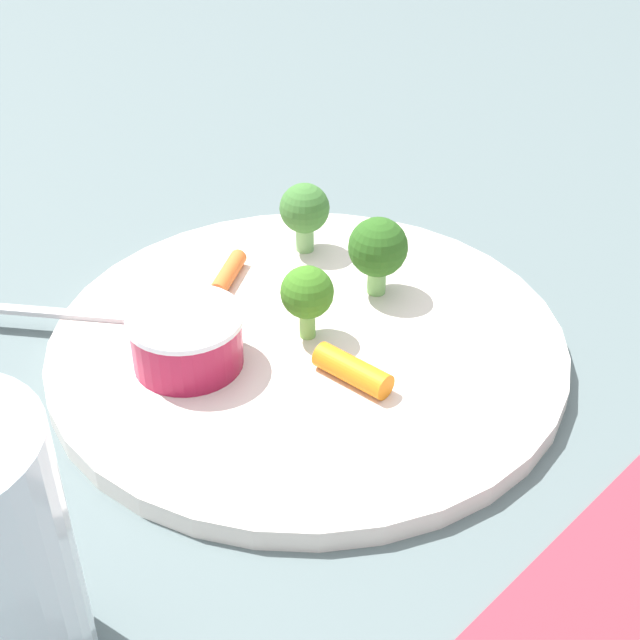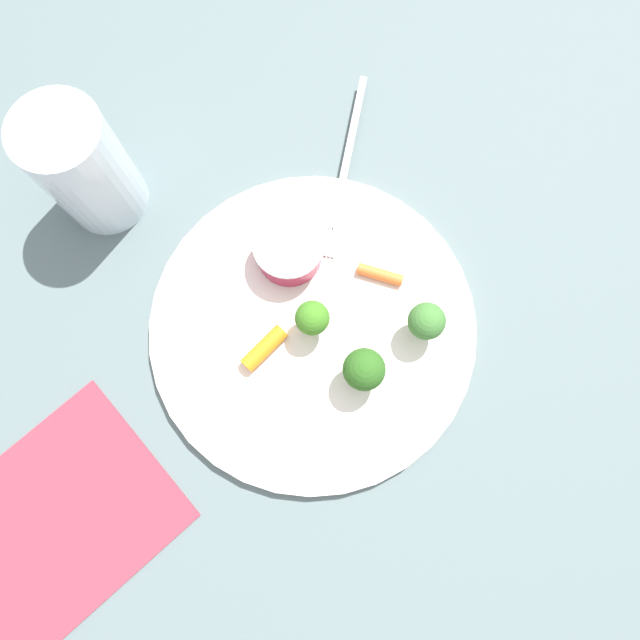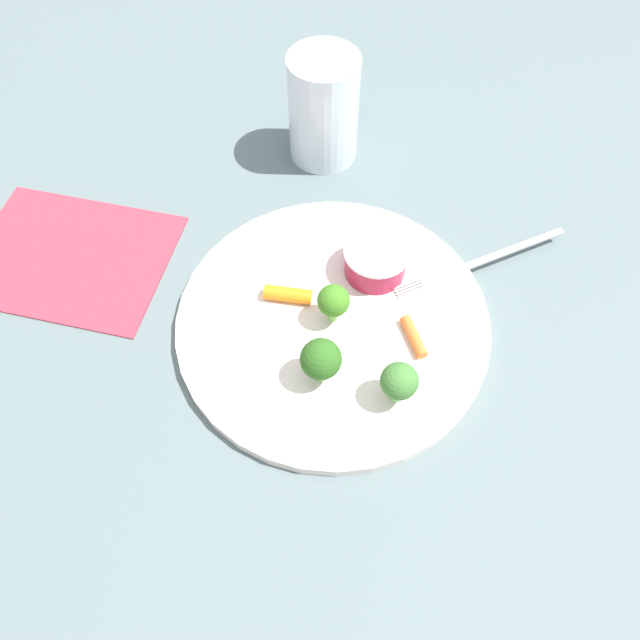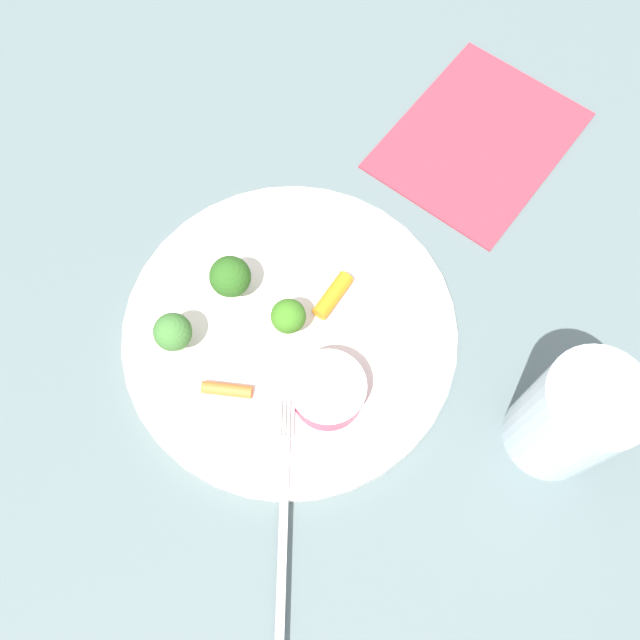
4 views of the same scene
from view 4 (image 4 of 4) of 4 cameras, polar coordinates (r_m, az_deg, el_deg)
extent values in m
plane|color=#546465|center=(0.60, -2.47, -1.18)|extent=(2.40, 2.40, 0.00)
cylinder|color=silver|center=(0.59, -2.49, -0.97)|extent=(0.29, 0.29, 0.01)
cylinder|color=#A0193A|center=(0.55, 0.66, -5.95)|extent=(0.06, 0.06, 0.03)
cylinder|color=silver|center=(0.54, 0.68, -5.50)|extent=(0.06, 0.06, 0.00)
cylinder|color=#82C35C|center=(0.58, -3.00, -0.44)|extent=(0.01, 0.01, 0.02)
sphere|color=#3C761F|center=(0.56, -3.09, 0.31)|extent=(0.03, 0.03, 0.03)
cylinder|color=#82BF69|center=(0.60, -7.08, 2.79)|extent=(0.01, 0.01, 0.02)
sphere|color=#2B5B1C|center=(0.58, -7.33, 3.71)|extent=(0.03, 0.03, 0.03)
cylinder|color=#82BA70|center=(0.58, -11.69, -1.71)|extent=(0.01, 0.01, 0.02)
sphere|color=#3E7331|center=(0.56, -12.09, -0.97)|extent=(0.03, 0.03, 0.03)
cylinder|color=orange|center=(0.59, 1.06, 2.05)|extent=(0.04, 0.02, 0.01)
cylinder|color=orange|center=(0.57, -7.72, -5.74)|extent=(0.03, 0.04, 0.01)
cube|color=#BDBBBC|center=(0.55, -3.09, -17.74)|extent=(0.13, 0.10, 0.00)
cube|color=#BDBBBC|center=(0.56, -3.29, -8.15)|extent=(0.02, 0.02, 0.00)
cube|color=#BDBBBC|center=(0.56, -2.94, -8.16)|extent=(0.02, 0.02, 0.00)
cube|color=#BDBBBC|center=(0.56, -2.59, -8.17)|extent=(0.02, 0.02, 0.00)
cube|color=#BDBBBC|center=(0.56, -2.24, -8.17)|extent=(0.02, 0.02, 0.00)
cylinder|color=silver|center=(0.55, 20.09, -7.62)|extent=(0.07, 0.07, 0.12)
cube|color=#A9303F|center=(0.71, 13.02, 14.36)|extent=(0.20, 0.16, 0.00)
camera|label=1|loc=(0.52, 47.54, 17.07)|focal=49.89mm
camera|label=2|loc=(0.33, -15.56, 54.46)|focal=31.44mm
camera|label=3|loc=(0.46, -54.53, 39.59)|focal=34.04mm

